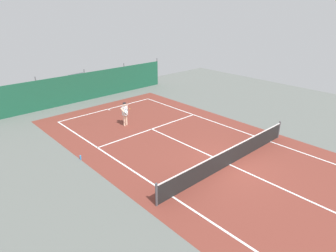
{
  "coord_description": "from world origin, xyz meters",
  "views": [
    {
      "loc": [
        -11.42,
        -7.7,
        7.76
      ],
      "look_at": [
        -0.27,
        4.47,
        0.9
      ],
      "focal_mm": 31.35,
      "sensor_mm": 36.0,
      "label": 1
    }
  ],
  "objects": [
    {
      "name": "tennis_net",
      "position": [
        0.0,
        0.0,
        0.51
      ],
      "size": [
        10.12,
        0.1,
        1.1
      ],
      "color": "black",
      "rests_on": "ground"
    },
    {
      "name": "tennis_ball_near_player",
      "position": [
        1.3,
        10.73,
        0.03
      ],
      "size": [
        0.07,
        0.07,
        0.07
      ],
      "primitive_type": "sphere",
      "color": "#CCDB33",
      "rests_on": "ground"
    },
    {
      "name": "court_surface",
      "position": [
        0.0,
        0.0,
        0.0
      ],
      "size": [
        11.02,
        26.6,
        0.01
      ],
      "color": "brown",
      "rests_on": "ground"
    },
    {
      "name": "parked_car",
      "position": [
        0.81,
        17.64,
        0.84
      ],
      "size": [
        2.38,
        4.38,
        1.68
      ],
      "rotation": [
        0.0,
        0.0,
        3.26
      ],
      "color": "navy",
      "rests_on": "ground"
    },
    {
      "name": "back_fence",
      "position": [
        -0.0,
        15.74,
        0.67
      ],
      "size": [
        16.3,
        0.98,
        2.7
      ],
      "color": "#195138",
      "rests_on": "ground"
    },
    {
      "name": "tennis_player",
      "position": [
        -0.91,
        8.12,
        0.96
      ],
      "size": [
        0.65,
        0.79,
        1.64
      ],
      "rotation": [
        0.0,
        0.0,
        3.28
      ],
      "color": "beige",
      "rests_on": "ground"
    },
    {
      "name": "water_bottle",
      "position": [
        -5.48,
        5.78,
        0.12
      ],
      "size": [
        0.08,
        0.08,
        0.24
      ],
      "primitive_type": "cylinder",
      "color": "#338CD8",
      "rests_on": "ground"
    },
    {
      "name": "ground_plane",
      "position": [
        0.0,
        0.0,
        0.0
      ],
      "size": [
        36.0,
        36.0,
        0.0
      ],
      "primitive_type": "plane",
      "color": "slate"
    }
  ]
}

